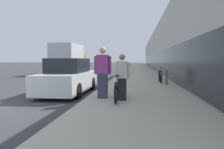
{
  "coord_description": "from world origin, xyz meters",
  "views": [
    {
      "loc": [
        5.23,
        -5.29,
        1.49
      ],
      "look_at": [
        3.04,
        12.57,
        0.27
      ],
      "focal_mm": 35.0,
      "sensor_mm": 36.0,
      "label": 1
    }
  ],
  "objects": [
    {
      "name": "person_rider",
      "position": [
        4.68,
        1.98,
        0.9
      ],
      "size": [
        0.53,
        0.21,
        1.55
      ],
      "color": "black",
      "rests_on": "sidewalk_slab"
    },
    {
      "name": "sidewalk_slab",
      "position": [
        5.33,
        21.0,
        0.06
      ],
      "size": [
        3.97,
        70.0,
        0.12
      ],
      "color": "#B2AA99",
      "rests_on": "ground"
    },
    {
      "name": "person_bystander",
      "position": [
        3.97,
        2.29,
        1.03
      ],
      "size": [
        0.62,
        0.24,
        1.81
      ],
      "color": "#33384C",
      "rests_on": "sidewalk_slab"
    },
    {
      "name": "tandem_bicycle",
      "position": [
        4.54,
        2.32,
        0.5
      ],
      "size": [
        0.52,
        2.69,
        0.87
      ],
      "color": "black",
      "rests_on": "sidewalk_slab"
    },
    {
      "name": "cruiser_bike_nearest",
      "position": [
        6.5,
        7.84,
        0.52
      ],
      "size": [
        0.52,
        1.71,
        0.95
      ],
      "color": "black",
      "rests_on": "sidewalk_slab"
    },
    {
      "name": "bike_rack_hoop",
      "position": [
        6.71,
        6.56,
        0.64
      ],
      "size": [
        0.05,
        0.6,
        0.84
      ],
      "color": "#4C4C51",
      "rests_on": "sidewalk_slab"
    },
    {
      "name": "storefront_facade",
      "position": [
        12.35,
        29.0,
        2.81
      ],
      "size": [
        10.01,
        70.0,
        5.62
      ],
      "color": "#BCB7AD",
      "rests_on": "ground"
    },
    {
      "name": "moving_truck",
      "position": [
        -2.11,
        17.08,
        1.55
      ],
      "size": [
        2.39,
        6.06,
        3.08
      ],
      "color": "orange",
      "rests_on": "ground"
    },
    {
      "name": "parked_sedan_curbside",
      "position": [
        2.14,
        4.07,
        0.7
      ],
      "size": [
        1.75,
        4.42,
        1.55
      ],
      "color": "white",
      "rests_on": "ground"
    }
  ]
}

